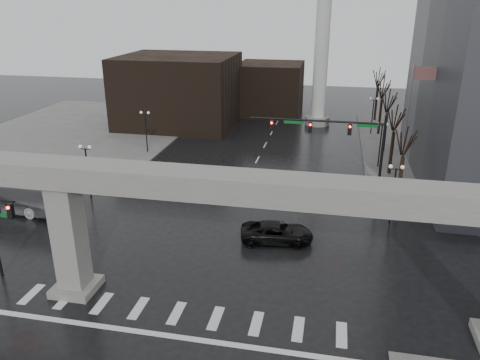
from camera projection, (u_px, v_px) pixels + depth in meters
The scene contains 22 objects.
ground at pixel (182, 303), 28.61m from camera, with size 160.00×160.00×0.00m, color black.
sidewalk_ne at pixel (480, 152), 56.66m from camera, with size 28.00×36.00×0.15m, color slate.
sidewalk_nw at pixel (86, 130), 66.32m from camera, with size 28.00×36.00×0.15m, color slate.
elevated_guideway at pixel (198, 202), 25.90m from camera, with size 48.00×2.60×8.70m.
building_far_left at pixel (179, 91), 67.80m from camera, with size 16.00×14.00×10.00m, color black.
building_far_mid at pixel (270, 89), 75.07m from camera, with size 10.00×10.00×8.00m, color black.
smokestack at pixel (323, 31), 64.73m from camera, with size 3.60×3.60×30.00m.
signal_mast_arm at pixel (340, 137), 42.02m from camera, with size 12.12×0.43×8.00m.
flagpole_assembly at pixel (411, 113), 43.16m from camera, with size 2.06×0.12×12.00m.
lamp_right_0 at pixel (394, 184), 37.65m from camera, with size 1.22×0.32×5.11m.
lamp_right_1 at pixel (381, 137), 50.44m from camera, with size 1.22×0.32×5.11m.
lamp_right_2 at pixel (373, 109), 63.24m from camera, with size 1.22×0.32×5.11m.
lamp_left_0 at pixel (87, 162), 42.67m from camera, with size 1.22×0.32×5.11m.
lamp_left_1 at pixel (146, 125), 55.46m from camera, with size 1.22×0.32×5.11m.
lamp_left_2 at pixel (182, 101), 68.26m from camera, with size 1.22×0.32×5.11m.
tree_right_0 at pixel (401, 176), 41.37m from camera, with size 1.09×1.58×7.50m.
tree_right_1 at pixel (392, 149), 48.66m from camera, with size 1.09×1.61×7.67m.
tree_right_2 at pixel (386, 129), 55.95m from camera, with size 1.10×1.63×7.85m.
tree_right_3 at pixel (381, 113), 63.24m from camera, with size 1.11×1.66×8.02m.
tree_right_4 at pixel (377, 101), 70.53m from camera, with size 1.12×1.69×8.19m.
pickup_truck at pixel (277, 233), 35.62m from camera, with size 2.54×5.50×1.53m, color black.
city_bus at pixel (8, 191), 40.97m from camera, with size 2.81×12.02×3.35m, color #949498.
Camera 1 is at (8.27, -22.77, 17.36)m, focal length 35.00 mm.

